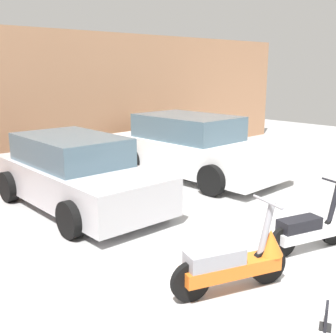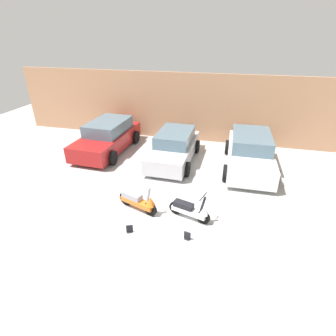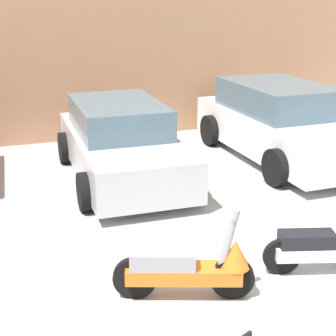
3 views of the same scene
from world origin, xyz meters
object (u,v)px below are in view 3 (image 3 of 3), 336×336
(scooter_front_left, at_px, (190,267))
(car_rear_center, at_px, (121,143))
(scooter_front_right, at_px, (329,246))
(car_rear_right, at_px, (281,123))

(scooter_front_left, height_order, car_rear_center, car_rear_center)
(scooter_front_right, relative_size, car_rear_center, 0.34)
(scooter_front_right, xyz_separation_m, car_rear_center, (-1.45, 4.04, 0.29))
(car_rear_center, bearing_deg, scooter_front_right, 21.14)
(car_rear_right, bearing_deg, scooter_front_right, -24.80)
(scooter_front_left, bearing_deg, car_rear_right, 68.79)
(scooter_front_right, relative_size, car_rear_right, 0.32)
(scooter_front_left, xyz_separation_m, car_rear_right, (3.58, 4.13, 0.32))
(car_rear_center, bearing_deg, scooter_front_left, -2.61)
(car_rear_center, distance_m, car_rear_right, 3.30)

